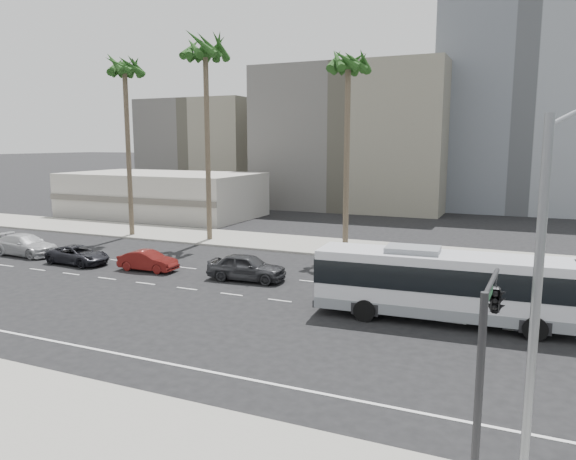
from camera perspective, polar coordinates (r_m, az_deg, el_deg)
The scene contains 17 objects.
ground at distance 28.68m, azimuth 4.64°, elevation -8.09°, with size 700.00×700.00×0.00m, color black.
sidewalk_north at distance 43.19m, azimuth 11.41°, elevation -2.25°, with size 120.00×7.00×0.15m, color gray.
commercial_low at distance 65.13m, azimuth -13.07°, elevation 3.65°, with size 22.00×12.16×5.00m.
midrise_beige_west at distance 73.93m, azimuth 7.43°, elevation 9.49°, with size 24.00×18.00×18.00m, color #63605A.
midrise_gray_center at distance 78.05m, azimuth 23.57°, elevation 11.73°, with size 20.00×20.00×26.00m, color slate.
midrise_beige_far at distance 89.23m, azimuth -8.05°, elevation 8.44°, with size 18.00×16.00×15.00m, color #63605A.
civic_tower at distance 277.79m, azimuth 22.11°, elevation 14.79°, with size 42.00×42.00×129.00m.
city_bus at distance 27.02m, azimuth 16.19°, elevation -5.42°, with size 12.44×3.47×3.53m.
car_a at distance 33.93m, azimuth -4.36°, elevation -3.89°, with size 4.93×1.98×1.68m, color #2F2F32.
car_b at distance 37.56m, azimuth -14.48°, elevation -3.14°, with size 4.09×1.43×1.35m, color #601311.
car_c at distance 41.13m, azimuth -21.16°, elevation -2.45°, with size 4.70×2.17×1.31m, color black.
car_d at distance 45.84m, azimuth -25.82°, elevation -1.42°, with size 5.49×2.23×1.59m, color #B5B5B8.
streetlight_corner at distance 14.16m, azimuth 25.33°, elevation -4.22°, with size 1.77×4.43×9.63m.
traffic_signal at distance 15.28m, azimuth 20.83°, elevation -7.01°, with size 2.42×3.19×5.27m.
palm_near at distance 42.25m, azimuth 6.34°, elevation 16.63°, with size 4.59×4.59×15.47m.
palm_mid at distance 47.80m, azimuth -8.66°, elevation 17.65°, with size 5.63×5.63×17.37m.
palm_far at distance 51.57m, azimuth -16.77°, elevation 15.66°, with size 4.69×4.69×16.13m.
Camera 1 is at (8.89, -25.91, 8.50)m, focal length 33.90 mm.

